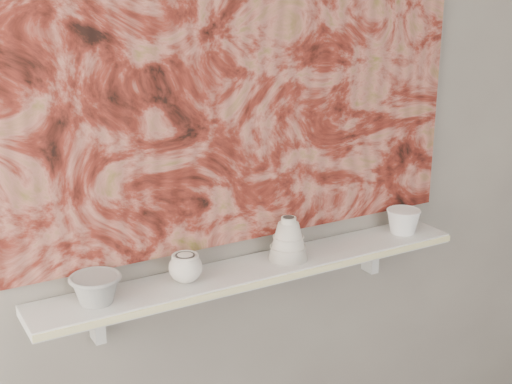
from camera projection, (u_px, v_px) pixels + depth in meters
wall_back at (242, 124)px, 2.12m from camera, size 3.60×0.00×3.60m
shelf at (258, 270)px, 2.17m from camera, size 1.40×0.18×0.03m
shelf_stripe at (274, 281)px, 2.09m from camera, size 1.40×0.01×0.02m
bracket_left at (97, 321)px, 2.01m from camera, size 0.03×0.06×0.12m
bracket_right at (370, 255)px, 2.48m from camera, size 0.03×0.06×0.12m
painting at (244, 60)px, 2.05m from camera, size 1.50×0.02×1.10m
house_motif at (366, 147)px, 2.35m from camera, size 0.09×0.00×0.08m
bowl_grey at (96, 288)px, 1.91m from camera, size 0.15×0.15×0.08m
cup_cream at (186, 268)px, 2.04m from camera, size 0.12×0.12×0.09m
bell_vessel at (288, 238)px, 2.20m from camera, size 0.16×0.16×0.14m
bowl_white at (403, 221)px, 2.42m from camera, size 0.12×0.12×0.08m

